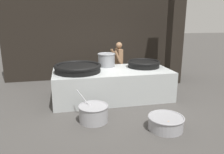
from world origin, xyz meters
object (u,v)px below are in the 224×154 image
at_px(giant_wok_far, 144,64).
at_px(cook, 119,63).
at_px(stock_pot, 106,60).
at_px(prep_bowl_meat, 166,122).
at_px(giant_wok_near, 78,68).
at_px(prep_bowl_vegetables, 93,113).

distance_m(giant_wok_far, cook, 1.14).
distance_m(stock_pot, cook, 0.88).
distance_m(cook, prep_bowl_meat, 3.48).
bearing_deg(giant_wok_near, stock_pot, 30.61).
relative_size(prep_bowl_vegetables, prep_bowl_meat, 1.02).
height_order(stock_pot, prep_bowl_meat, stock_pot).
distance_m(giant_wok_near, prep_bowl_meat, 2.93).
bearing_deg(giant_wok_far, stock_pot, 163.33).
xyz_separation_m(giant_wok_far, prep_bowl_meat, (-0.36, -2.42, -0.83)).
bearing_deg(stock_pot, prep_bowl_vegetables, -109.48).
distance_m(giant_wok_far, prep_bowl_meat, 2.59).
xyz_separation_m(giant_wok_near, stock_pot, (0.96, 0.57, 0.10)).
height_order(giant_wok_near, prep_bowl_meat, giant_wok_near).
height_order(giant_wok_far, prep_bowl_vegetables, giant_wok_far).
height_order(cook, prep_bowl_vegetables, cook).
xyz_separation_m(stock_pot, cook, (0.57, 0.63, -0.25)).
bearing_deg(cook, giant_wok_far, 117.71).
relative_size(giant_wok_far, prep_bowl_vegetables, 1.27).
bearing_deg(prep_bowl_meat, cook, 93.77).
relative_size(giant_wok_near, prep_bowl_meat, 1.71).
distance_m(prep_bowl_vegetables, prep_bowl_meat, 1.68).
bearing_deg(cook, giant_wok_near, 35.18).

